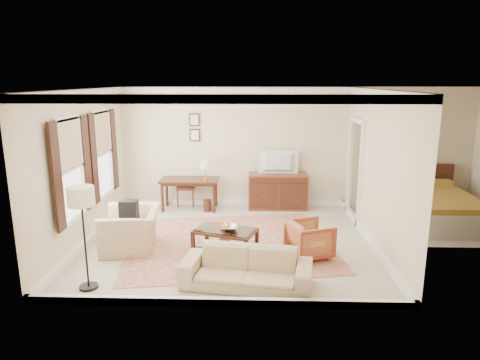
# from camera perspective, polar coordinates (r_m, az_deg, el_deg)

# --- Properties ---
(room_shell) EXTENTS (5.51, 5.01, 2.91)m
(room_shell) POSITION_cam_1_polar(r_m,az_deg,el_deg) (7.86, -1.55, 8.92)
(room_shell) COLOR beige
(room_shell) RESTS_ON ground
(annex_bedroom) EXTENTS (3.00, 2.70, 2.90)m
(annex_bedroom) POSITION_cam_1_polar(r_m,az_deg,el_deg) (10.21, 25.05, -3.51)
(annex_bedroom) COLOR beige
(annex_bedroom) RESTS_ON ground
(window_front) EXTENTS (0.12, 1.56, 1.80)m
(window_front) POSITION_cam_1_polar(r_m,az_deg,el_deg) (7.94, -21.66, 1.31)
(window_front) COLOR #CCB284
(window_front) RESTS_ON room_shell
(window_rear) EXTENTS (0.12, 1.56, 1.80)m
(window_rear) POSITION_cam_1_polar(r_m,az_deg,el_deg) (9.40, -17.86, 3.34)
(window_rear) COLOR #CCB284
(window_rear) RESTS_ON room_shell
(doorway) EXTENTS (0.10, 1.12, 2.25)m
(doorway) POSITION_cam_1_polar(r_m,az_deg,el_deg) (9.80, 15.07, 1.08)
(doorway) COLOR white
(doorway) RESTS_ON room_shell
(rug) EXTENTS (4.27, 3.81, 0.01)m
(rug) POSITION_cam_1_polar(r_m,az_deg,el_deg) (8.29, -1.51, -8.40)
(rug) COLOR maroon
(rug) RESTS_ON room_shell
(writing_desk) EXTENTS (1.38, 0.69, 0.75)m
(writing_desk) POSITION_cam_1_polar(r_m,az_deg,el_deg) (10.29, -6.76, -0.46)
(writing_desk) COLOR #472114
(writing_desk) RESTS_ON room_shell
(desk_chair) EXTENTS (0.45, 0.45, 1.05)m
(desk_chair) POSITION_cam_1_polar(r_m,az_deg,el_deg) (10.67, -7.18, -0.61)
(desk_chair) COLOR brown
(desk_chair) RESTS_ON room_shell
(desk_lamp) EXTENTS (0.32, 0.32, 0.50)m
(desk_lamp) POSITION_cam_1_polar(r_m,az_deg,el_deg) (10.16, -4.57, 1.50)
(desk_lamp) COLOR silver
(desk_lamp) RESTS_ON writing_desk
(framed_prints) EXTENTS (0.25, 0.04, 0.68)m
(framed_prints) POSITION_cam_1_polar(r_m,az_deg,el_deg) (10.46, -6.07, 7.01)
(framed_prints) COLOR #472114
(framed_prints) RESTS_ON room_shell
(sideboard) EXTENTS (1.40, 0.54, 0.86)m
(sideboard) POSITION_cam_1_polar(r_m,az_deg,el_deg) (10.38, 5.04, -1.48)
(sideboard) COLOR brown
(sideboard) RESTS_ON room_shell
(tv) EXTENTS (0.92, 0.53, 0.12)m
(tv) POSITION_cam_1_polar(r_m,az_deg,el_deg) (10.17, 5.15, 3.35)
(tv) COLOR black
(tv) RESTS_ON sideboard
(coffee_table) EXTENTS (1.22, 0.95, 0.46)m
(coffee_table) POSITION_cam_1_polar(r_m,az_deg,el_deg) (7.75, -1.99, -7.28)
(coffee_table) COLOR #472114
(coffee_table) RESTS_ON room_shell
(fruit_bowl) EXTENTS (0.42, 0.42, 0.10)m
(fruit_bowl) POSITION_cam_1_polar(r_m,az_deg,el_deg) (7.64, -1.40, -6.30)
(fruit_bowl) COLOR silver
(fruit_bowl) RESTS_ON coffee_table
(book_a) EXTENTS (0.28, 0.06, 0.38)m
(book_a) POSITION_cam_1_polar(r_m,az_deg,el_deg) (7.91, -2.96, -8.18)
(book_a) COLOR brown
(book_a) RESTS_ON coffee_table
(book_b) EXTENTS (0.17, 0.25, 0.38)m
(book_b) POSITION_cam_1_polar(r_m,az_deg,el_deg) (7.69, -1.51, -8.83)
(book_b) COLOR brown
(book_b) RESTS_ON coffee_table
(striped_armchair) EXTENTS (0.85, 0.87, 0.71)m
(striped_armchair) POSITION_cam_1_polar(r_m,az_deg,el_deg) (7.67, 9.27, -7.61)
(striped_armchair) COLOR maroon
(striped_armchair) RESTS_ON room_shell
(club_armchair) EXTENTS (0.86, 1.22, 1.00)m
(club_armchair) POSITION_cam_1_polar(r_m,az_deg,el_deg) (8.13, -14.35, -5.56)
(club_armchair) COLOR tan
(club_armchair) RESTS_ON room_shell
(backpack) EXTENTS (0.26, 0.34, 0.40)m
(backpack) POSITION_cam_1_polar(r_m,az_deg,el_deg) (8.07, -14.60, -3.85)
(backpack) COLOR black
(backpack) RESTS_ON club_armchair
(sofa) EXTENTS (2.02, 0.87, 0.76)m
(sofa) POSITION_cam_1_polar(r_m,az_deg,el_deg) (6.54, 0.87, -10.96)
(sofa) COLOR tan
(sofa) RESTS_ON room_shell
(floor_lamp) EXTENTS (0.39, 0.39, 1.58)m
(floor_lamp) POSITION_cam_1_polar(r_m,az_deg,el_deg) (6.57, -20.38, -3.02)
(floor_lamp) COLOR black
(floor_lamp) RESTS_ON room_shell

